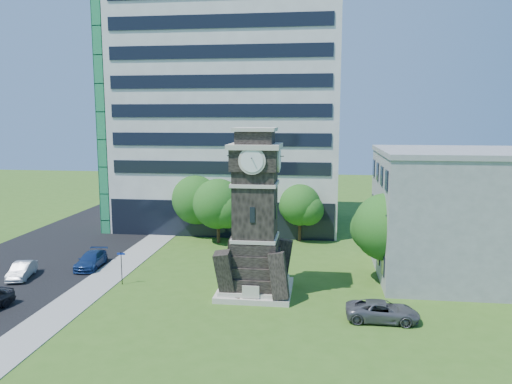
# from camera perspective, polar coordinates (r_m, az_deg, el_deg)

# --- Properties ---
(ground) EXTENTS (160.00, 160.00, 0.00)m
(ground) POSITION_cam_1_polar(r_m,az_deg,el_deg) (36.64, -5.27, -12.20)
(ground) COLOR #38621C
(ground) RESTS_ON ground
(sidewalk) EXTENTS (3.00, 70.00, 0.06)m
(sidewalk) POSITION_cam_1_polar(r_m,az_deg,el_deg) (44.00, -16.11, -8.87)
(sidewalk) COLOR gray
(sidewalk) RESTS_ON ground
(street) EXTENTS (14.00, 80.00, 0.02)m
(street) POSITION_cam_1_polar(r_m,az_deg,el_deg) (47.97, -25.56, -7.96)
(street) COLOR black
(street) RESTS_ON ground
(clock_tower) EXTENTS (5.40, 5.40, 12.22)m
(clock_tower) POSITION_cam_1_polar(r_m,az_deg,el_deg) (36.51, -0.09, -3.58)
(clock_tower) COLOR beige
(clock_tower) RESTS_ON ground
(office_tall) EXTENTS (26.20, 15.11, 28.60)m
(office_tall) POSITION_cam_1_polar(r_m,az_deg,el_deg) (60.22, -3.02, 9.78)
(office_tall) COLOR white
(office_tall) RESTS_ON ground
(office_low) EXTENTS (15.20, 12.20, 10.40)m
(office_low) POSITION_cam_1_polar(r_m,az_deg,el_deg) (43.87, 23.59, -2.34)
(office_low) COLOR #9D9FA2
(office_low) RESTS_ON ground
(car_street_mid) EXTENTS (2.21, 4.06, 1.27)m
(car_street_mid) POSITION_cam_1_polar(r_m,az_deg,el_deg) (45.17, -25.19, -8.11)
(car_street_mid) COLOR #B8BCC0
(car_street_mid) RESTS_ON ground
(car_street_north) EXTENTS (2.28, 4.68, 1.31)m
(car_street_north) POSITION_cam_1_polar(r_m,az_deg,el_deg) (45.99, -18.34, -7.40)
(car_street_north) COLOR navy
(car_street_north) RESTS_ON ground
(car_east_lot) EXTENTS (4.70, 2.22, 1.30)m
(car_east_lot) POSITION_cam_1_polar(r_m,az_deg,el_deg) (33.85, 14.25, -13.06)
(car_east_lot) COLOR #545459
(car_east_lot) RESTS_ON ground
(park_bench) EXTENTS (1.59, 0.42, 0.82)m
(park_bench) POSITION_cam_1_polar(r_m,az_deg,el_deg) (36.22, -2.94, -11.69)
(park_bench) COLOR black
(park_bench) RESTS_ON ground
(street_sign) EXTENTS (0.63, 0.06, 2.61)m
(street_sign) POSITION_cam_1_polar(r_m,az_deg,el_deg) (40.56, -15.13, -7.96)
(street_sign) COLOR black
(street_sign) RESTS_ON ground
(tree_nw) EXTENTS (6.09, 5.53, 6.82)m
(tree_nw) POSITION_cam_1_polar(r_m,az_deg,el_deg) (54.89, -6.65, -0.98)
(tree_nw) COLOR #332114
(tree_nw) RESTS_ON ground
(tree_nc) EXTENTS (5.70, 5.18, 6.71)m
(tree_nc) POSITION_cam_1_polar(r_m,az_deg,el_deg) (51.40, -4.28, -1.53)
(tree_nc) COLOR #332114
(tree_nc) RESTS_ON ground
(tree_ne) EXTENTS (4.77, 4.33, 6.04)m
(tree_ne) POSITION_cam_1_polar(r_m,az_deg,el_deg) (52.27, 5.11, -1.64)
(tree_ne) COLOR #332114
(tree_ne) RESTS_ON ground
(tree_east) EXTENTS (5.78, 5.25, 7.20)m
(tree_east) POSITION_cam_1_polar(r_m,az_deg,el_deg) (39.81, 14.82, -4.15)
(tree_east) COLOR #332114
(tree_east) RESTS_ON ground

